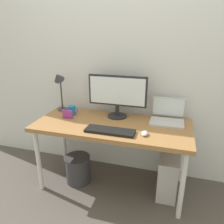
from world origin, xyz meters
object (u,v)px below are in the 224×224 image
at_px(desk_lamp, 59,83).
at_px(mouse, 145,133).
at_px(wastebasket, 78,169).
at_px(monitor, 118,93).
at_px(photo_frame, 68,114).
at_px(laptop, 167,116).
at_px(coffee_mug, 72,110).
at_px(computer_tower, 168,175).
at_px(desk, 112,130).
at_px(keyboard, 110,131).

height_order(desk_lamp, mouse, desk_lamp).
distance_m(desk_lamp, wastebasket, 0.94).
bearing_deg(monitor, desk_lamp, 179.94).
bearing_deg(mouse, photo_frame, 168.75).
relative_size(laptop, desk_lamp, 0.72).
xyz_separation_m(monitor, laptop, (0.50, 0.02, -0.19)).
bearing_deg(desk_lamp, laptop, 0.77).
height_order(coffee_mug, wastebasket, coffee_mug).
xyz_separation_m(coffee_mug, wastebasket, (0.11, -0.16, -0.60)).
distance_m(mouse, photo_frame, 0.82).
bearing_deg(computer_tower, desk_lamp, 172.62).
bearing_deg(desk, mouse, -24.91).
distance_m(desk, monitor, 0.36).
bearing_deg(wastebasket, photo_frame, 153.51).
bearing_deg(wastebasket, coffee_mug, 123.65).
bearing_deg(computer_tower, wastebasket, -175.04).
relative_size(coffee_mug, photo_frame, 1.04).
distance_m(keyboard, computer_tower, 0.76).
xyz_separation_m(photo_frame, wastebasket, (0.10, -0.05, -0.60)).
xyz_separation_m(desk, mouse, (0.33, -0.16, 0.08)).
distance_m(monitor, desk_lamp, 0.65).
distance_m(monitor, mouse, 0.53).
relative_size(desk, laptop, 4.64).
bearing_deg(desk, computer_tower, 3.43).
relative_size(monitor, mouse, 6.58).
bearing_deg(desk, laptop, 22.23).
xyz_separation_m(monitor, keyboard, (0.03, -0.37, -0.24)).
bearing_deg(mouse, laptop, 65.09).
bearing_deg(desk, photo_frame, 179.53).
bearing_deg(monitor, laptop, 1.84).
xyz_separation_m(monitor, photo_frame, (-0.47, -0.19, -0.20)).
relative_size(keyboard, photo_frame, 4.00).
xyz_separation_m(desk, desk_lamp, (-0.64, 0.19, 0.38)).
distance_m(desk, wastebasket, 0.61).
height_order(desk, coffee_mug, coffee_mug).
height_order(laptop, wastebasket, laptop).
relative_size(keyboard, computer_tower, 1.05).
relative_size(mouse, wastebasket, 0.30).
xyz_separation_m(desk, monitor, (0.00, 0.19, 0.31)).
bearing_deg(coffee_mug, keyboard, -30.41).
relative_size(photo_frame, wastebasket, 0.37).
bearing_deg(computer_tower, mouse, -140.26).
bearing_deg(photo_frame, coffee_mug, 93.64).
height_order(monitor, keyboard, monitor).
bearing_deg(coffee_mug, laptop, 5.19).
xyz_separation_m(mouse, photo_frame, (-0.80, 0.16, 0.03)).
height_order(laptop, computer_tower, laptop).
distance_m(laptop, keyboard, 0.61).
bearing_deg(laptop, desk, -157.77).
height_order(laptop, keyboard, laptop).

